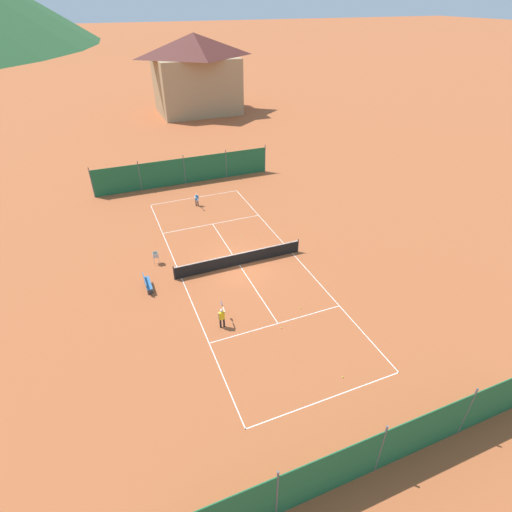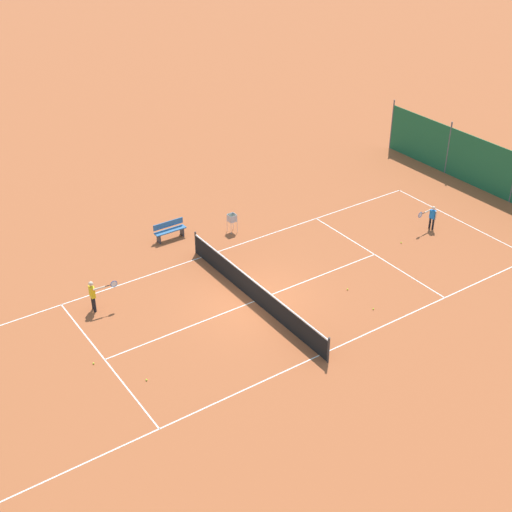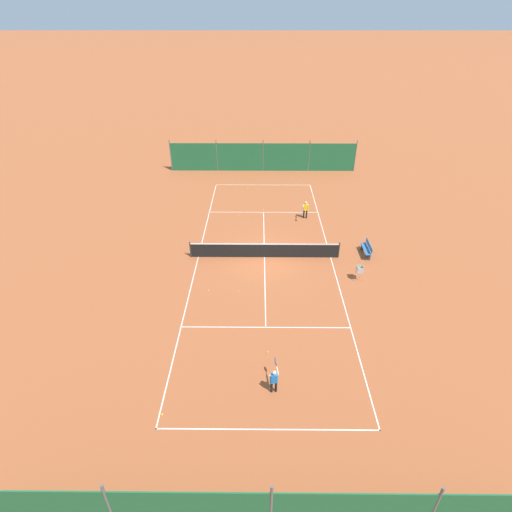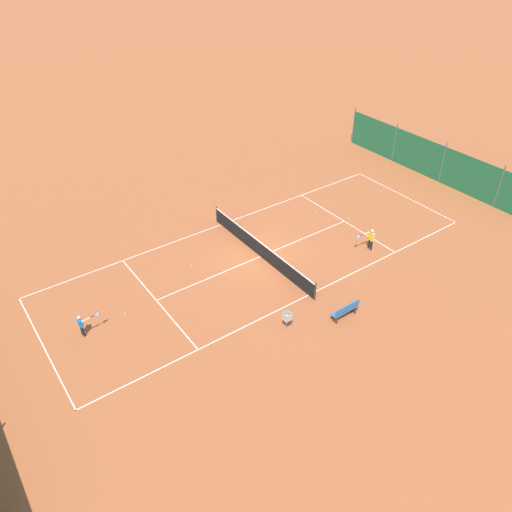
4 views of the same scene
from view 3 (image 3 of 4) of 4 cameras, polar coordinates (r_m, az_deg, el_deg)
ground_plane at (r=24.70m, az=1.21°, el=-0.16°), size 600.00×600.00×0.00m
court_line_markings at (r=24.70m, az=1.21°, el=-0.16°), size 8.25×23.85×0.01m
tennis_net at (r=24.44m, az=1.22°, el=0.83°), size 9.18×0.08×1.06m
windscreen_fence_near at (r=38.30m, az=0.99°, el=13.94°), size 17.28×0.08×2.90m
player_near_service at (r=29.30m, az=7.08°, el=6.72°), size 0.50×1.06×1.31m
player_near_baseline at (r=16.47m, az=2.59°, el=-17.11°), size 0.39×1.01×1.17m
tennis_ball_alley_right at (r=21.96m, az=-6.81°, el=-4.90°), size 0.07×0.07×0.07m
tennis_ball_near_corner at (r=29.70m, az=-2.46°, el=5.74°), size 0.07×0.07×0.07m
tennis_ball_far_corner at (r=30.68m, az=1.06°, el=6.66°), size 0.07×0.07×0.07m
tennis_ball_by_net_left at (r=34.62m, az=-1.22°, el=9.69°), size 0.07×0.07×0.07m
tennis_ball_alley_left at (r=18.34m, az=1.66°, el=-13.57°), size 0.07×0.07×0.07m
tennis_ball_by_net_right at (r=21.76m, az=-2.59°, el=-5.06°), size 0.07×0.07×0.07m
tennis_ball_mid_court at (r=16.62m, az=-13.26°, el=-21.18°), size 0.07×0.07×0.07m
ball_hopper at (r=23.04m, az=14.59°, el=-1.97°), size 0.36×0.36×0.89m
courtside_bench at (r=25.63m, az=15.55°, el=1.02°), size 0.36×1.50×0.84m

